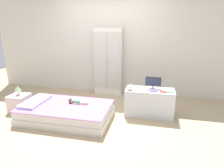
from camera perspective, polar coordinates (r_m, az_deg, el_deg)
The scene contains 14 objects.
ground_plane at distance 3.95m, azimuth -5.73°, elevation -9.54°, with size 10.00×10.00×0.02m, color tan.
back_wall at distance 5.07m, azimuth -0.49°, elevation 12.45°, with size 6.40×0.05×2.70m, color silver.
bed at distance 3.87m, azimuth -13.13°, elevation -8.02°, with size 1.67×0.99×0.29m.
pillow at distance 4.10m, azimuth -21.34°, elevation -4.67°, with size 0.32×0.71×0.05m, color silver.
doll at distance 3.85m, azimuth -10.88°, elevation -4.99°, with size 0.39×0.13×0.10m.
nightstand at distance 4.54m, azimuth -25.27°, elevation -5.02°, with size 0.37×0.37×0.35m, color silver.
table_lamp at distance 4.44m, azimuth -25.77°, elevation -1.25°, with size 0.13×0.13×0.20m.
wardrobe at distance 4.99m, azimuth -1.10°, elevation 6.49°, with size 0.71×0.25×1.68m.
tv_stand at distance 3.96m, azimuth 10.79°, elevation -5.26°, with size 0.94×0.43×0.54m, color silver.
tv_monitor at distance 3.90m, azimuth 11.89°, elevation 0.60°, with size 0.30×0.10×0.23m.
rocking_horse_toy at distance 3.75m, azimuth 5.26°, elevation -0.93°, with size 0.11×0.04×0.13m.
book_purple at distance 3.77m, azimuth 12.03°, elevation -1.98°, with size 0.16×0.09×0.02m, color #8E51B2.
book_red at distance 3.78m, azimuth 14.63°, elevation -2.15°, with size 0.12×0.09×0.02m, color #CC3838.
book_green at distance 3.79m, azimuth 16.59°, elevation -2.31°, with size 0.15×0.09×0.01m, color #429E51.
Camera 1 is at (1.15, -3.35, 1.74)m, focal length 31.41 mm.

